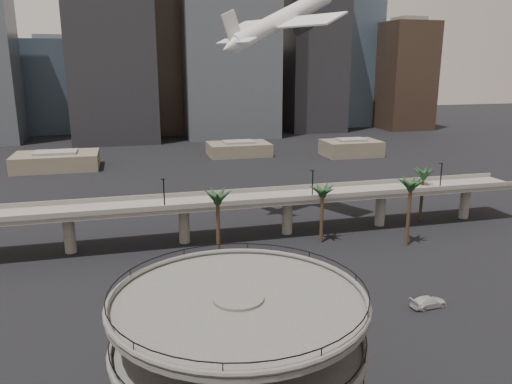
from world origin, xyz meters
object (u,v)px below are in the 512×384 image
object	(u,v)px
overpass	(237,204)
car_b	(313,300)
airborne_jet	(283,19)
parking_ramp	(239,364)
car_a	(279,322)
car_c	(428,302)

from	to	relation	value
overpass	car_b	size ratio (longest dim) A/B	27.57
airborne_jet	parking_ramp	bearing A→B (deg)	-136.74
car_b	parking_ramp	bearing A→B (deg)	136.12
parking_ramp	car_a	distance (m)	25.69
parking_ramp	airborne_jet	bearing A→B (deg)	69.70
car_c	airborne_jet	bearing A→B (deg)	2.13
airborne_jet	car_a	bearing A→B (deg)	-134.21
parking_ramp	airborne_jet	distance (m)	84.76
overpass	car_c	xyz separation A→B (m)	(20.99, -37.37, -6.51)
car_c	parking_ramp	bearing A→B (deg)	116.50
parking_ramp	car_b	distance (m)	33.31
overpass	car_c	size ratio (longest dim) A/B	22.82
airborne_jet	car_a	world-z (taller)	airborne_jet
airborne_jet	car_b	size ratio (longest dim) A/B	7.02
parking_ramp	car_c	distance (m)	41.28
car_b	overpass	bearing A→B (deg)	-2.80
parking_ramp	car_b	bearing A→B (deg)	56.90
car_b	car_c	size ratio (longest dim) A/B	0.83
car_a	parking_ramp	bearing A→B (deg)	158.37
airborne_jet	car_b	bearing A→B (deg)	-127.95
parking_ramp	car_a	size ratio (longest dim) A/B	4.90
car_a	car_b	size ratio (longest dim) A/B	0.96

